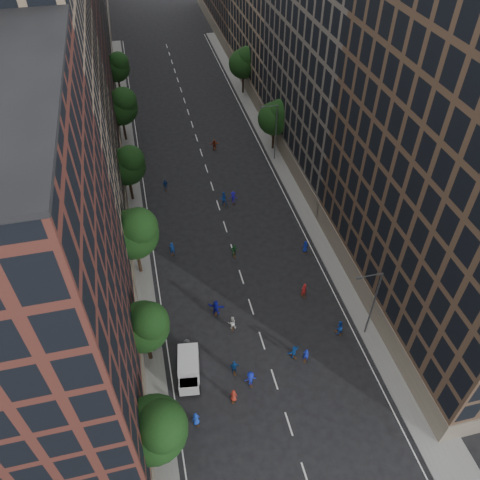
{
  "coord_description": "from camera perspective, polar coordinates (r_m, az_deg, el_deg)",
  "views": [
    {
      "loc": [
        -8.58,
        -12.95,
        40.04
      ],
      "look_at": [
        0.79,
        26.52,
        2.0
      ],
      "focal_mm": 35.0,
      "sensor_mm": 36.0,
      "label": 1
    }
  ],
  "objects": [
    {
      "name": "ground",
      "position": [
        66.94,
        -3.35,
        6.33
      ],
      "size": [
        240.0,
        240.0,
        0.0
      ],
      "primitive_type": "plane",
      "color": "black",
      "rests_on": "ground"
    },
    {
      "name": "sidewalk_left",
      "position": [
        72.55,
        -13.94,
        8.35
      ],
      "size": [
        4.0,
        105.0,
        0.15
      ],
      "primitive_type": "cube",
      "color": "slate",
      "rests_on": "ground"
    },
    {
      "name": "sidewalk_right",
      "position": [
        75.34,
        4.7,
        10.96
      ],
      "size": [
        4.0,
        105.0,
        0.15
      ],
      "primitive_type": "cube",
      "color": "slate",
      "rests_on": "ground"
    },
    {
      "name": "bldg_left_a",
      "position": [
        36.19,
        -25.83,
        -6.3
      ],
      "size": [
        14.0,
        22.0,
        30.0
      ],
      "primitive_type": "cube",
      "color": "#50251E",
      "rests_on": "ground"
    },
    {
      "name": "bldg_left_b",
      "position": [
        54.21,
        -23.83,
        14.37
      ],
      "size": [
        14.0,
        26.0,
        34.0
      ],
      "primitive_type": "cube",
      "color": "#846E56",
      "rests_on": "ground"
    },
    {
      "name": "bldg_left_c",
      "position": [
        76.3,
        -21.77,
        20.38
      ],
      "size": [
        14.0,
        20.0,
        28.0
      ],
      "primitive_type": "cube",
      "color": "#50251E",
      "rests_on": "ground"
    },
    {
      "name": "bldg_right_a",
      "position": [
        45.03,
        27.25,
        8.79
      ],
      "size": [
        14.0,
        30.0,
        36.0
      ],
      "primitive_type": "cube",
      "color": "#4D3829",
      "rests_on": "ground"
    },
    {
      "name": "bldg_right_b",
      "position": [
        67.52,
        12.6,
        21.81
      ],
      "size": [
        14.0,
        28.0,
        33.0
      ],
      "primitive_type": "cube",
      "color": "#5C544C",
      "rests_on": "ground"
    },
    {
      "name": "tree_left_0",
      "position": [
        38.08,
        -10.16,
        -21.68
      ],
      "size": [
        5.2,
        5.2,
        8.83
      ],
      "color": "black",
      "rests_on": "ground"
    },
    {
      "name": "tree_left_1",
      "position": [
        43.75,
        -11.48,
        -10.14
      ],
      "size": [
        4.8,
        4.8,
        8.21
      ],
      "color": "black",
      "rests_on": "ground"
    },
    {
      "name": "tree_left_2",
      "position": [
        51.43,
        -12.7,
        0.96
      ],
      "size": [
        5.6,
        5.6,
        9.45
      ],
      "color": "black",
      "rests_on": "ground"
    },
    {
      "name": "tree_left_3",
      "position": [
        62.97,
        -13.54,
        8.94
      ],
      "size": [
        5.0,
        5.0,
        8.58
      ],
      "color": "black",
      "rests_on": "ground"
    },
    {
      "name": "tree_left_4",
      "position": [
        76.75,
        -14.29,
        15.6
      ],
      "size": [
        5.4,
        5.4,
        9.08
      ],
      "color": "black",
      "rests_on": "ground"
    },
    {
      "name": "tree_left_5",
      "position": [
        91.54,
        -14.77,
        19.78
      ],
      "size": [
        4.8,
        4.8,
        8.33
      ],
      "color": "black",
      "rests_on": "ground"
    },
    {
      "name": "tree_right_a",
      "position": [
        72.66,
        4.39,
        14.76
      ],
      "size": [
        5.0,
        5.0,
        8.39
      ],
      "color": "black",
      "rests_on": "ground"
    },
    {
      "name": "tree_right_b",
      "position": [
        89.94,
        0.52,
        20.88
      ],
      "size": [
        5.2,
        5.2,
        8.83
      ],
      "color": "black",
      "rests_on": "ground"
    },
    {
      "name": "streetlamp_near",
      "position": [
        46.88,
        15.81,
        -7.16
      ],
      "size": [
        2.64,
        0.22,
        9.06
      ],
      "color": "#595B60",
      "rests_on": "ground"
    },
    {
      "name": "streetlamp_far",
      "position": [
        70.24,
        4.23,
        13.27
      ],
      "size": [
        2.64,
        0.22,
        9.06
      ],
      "color": "#595B60",
      "rests_on": "ground"
    },
    {
      "name": "cargo_van",
      "position": [
        45.76,
        -6.27,
        -15.31
      ],
      "size": [
        2.62,
        4.57,
        2.31
      ],
      "rotation": [
        0.0,
        0.0,
        -0.14
      ],
      "color": "silver",
      "rests_on": "ground"
    },
    {
      "name": "skater_0",
      "position": [
        43.8,
        -5.39,
        -20.91
      ],
      "size": [
        0.87,
        0.7,
        1.55
      ],
      "primitive_type": "imported",
      "rotation": [
        0.0,
        0.0,
        3.45
      ],
      "color": "#163BBA",
      "rests_on": "ground"
    },
    {
      "name": "skater_1",
      "position": [
        47.22,
        8.02,
        -13.7
      ],
      "size": [
        0.7,
        0.6,
        1.62
      ],
      "primitive_type": "imported",
      "rotation": [
        0.0,
        0.0,
        2.71
      ],
      "color": "#1627B6",
      "rests_on": "ground"
    },
    {
      "name": "skater_2",
      "position": [
        49.55,
        11.99,
        -10.43
      ],
      "size": [
        1.07,
        0.97,
        1.78
      ],
      "primitive_type": "imported",
      "rotation": [
        0.0,
        0.0,
        3.56
      ],
      "color": "#1643B9",
      "rests_on": "ground"
    },
    {
      "name": "skater_3",
      "position": [
        45.34,
        1.28,
        -16.56
      ],
      "size": [
        1.17,
        0.69,
        1.79
      ],
      "primitive_type": "imported",
      "rotation": [
        0.0,
        0.0,
        3.16
      ],
      "color": "#1422A7",
      "rests_on": "ground"
    },
    {
      "name": "skater_4",
      "position": [
        46.01,
        -0.7,
        -15.26
      ],
      "size": [
        1.01,
        0.44,
        1.7
      ],
      "primitive_type": "imported",
      "rotation": [
        0.0,
        0.0,
        3.12
      ],
      "color": "#124192",
      "rests_on": "ground"
    },
    {
      "name": "skater_5",
      "position": [
        47.31,
        6.57,
        -13.4
      ],
      "size": [
        1.5,
        1.0,
        1.55
      ],
      "primitive_type": "imported",
      "rotation": [
        0.0,
        0.0,
        3.56
      ],
      "color": "#13459A",
      "rests_on": "ground"
    },
    {
      "name": "skater_6",
      "position": [
        44.67,
        -0.79,
        -18.45
      ],
      "size": [
        0.85,
        0.7,
        1.49
      ],
      "primitive_type": "imported",
      "rotation": [
        0.0,
        0.0,
        2.78
      ],
      "color": "#A42A1B",
      "rests_on": "ground"
    },
    {
      "name": "skater_7",
      "position": [
        52.07,
        7.79,
        -6.07
      ],
      "size": [
        0.76,
        0.57,
        1.88
      ],
      "primitive_type": "imported",
      "rotation": [
        0.0,
        0.0,
        3.34
      ],
      "color": "#A81C1C",
      "rests_on": "ground"
    },
    {
      "name": "skater_8",
      "position": [
        48.91,
        -0.98,
        -10.08
      ],
      "size": [
        0.91,
        0.74,
        1.73
      ],
      "primitive_type": "imported",
      "rotation": [
        0.0,
        0.0,
        3.03
      ],
      "color": "silver",
      "rests_on": "ground"
    },
    {
      "name": "skater_9",
      "position": [
        47.6,
        -6.46,
        -12.7
      ],
      "size": [
        1.19,
        0.81,
        1.7
      ],
      "primitive_type": "imported",
      "rotation": [
        0.0,
        0.0,
        3.32
      ],
      "color": "#45464B",
      "rests_on": "ground"
    },
    {
      "name": "skater_10",
      "position": [
        55.96,
        -0.73,
        -1.3
      ],
      "size": [
        1.01,
        0.42,
        1.72
      ],
      "primitive_type": "imported",
      "rotation": [
        0.0,
        0.0,
        3.14
      ],
      "color": "#1A5625",
      "rests_on": "ground"
    },
    {
      "name": "skater_11",
      "position": [
        50.05,
        -2.96,
        -8.26
      ],
      "size": [
        1.87,
        1.24,
        1.93
      ],
      "primitive_type": "imported",
      "rotation": [
        0.0,
        0.0,
        2.73
      ],
      "color": "#11148F",
      "rests_on": "ground"
    },
    {
      "name": "skater_12",
      "position": [
        57.08,
        7.95,
        -0.82
      ],
      "size": [
        0.82,
        0.58,
        1.58
      ],
      "primitive_type": "imported",
      "rotation": [
        0.0,
        0.0,
        3.03
      ],
      "color": "navy",
      "rests_on": "ground"
    },
    {
      "name": "skater_13",
      "position": [
        56.73,
        -8.28,
        -1.04
      ],
      "size": [
        0.76,
        0.62,
        1.79
      ],
      "primitive_type": "imported",
      "rotation": [
        0.0,
        0.0,
        2.81
      ],
      "color": "#1647B7",
      "rests_on": "ground"
    },
    {
      "name": "skater_14",
      "position": [
        63.41,
        -2.05,
        5.09
      ],
      "size": [
        0.97,
        0.77,
        1.94
      ],
      "primitive_type": "imported",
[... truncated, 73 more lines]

